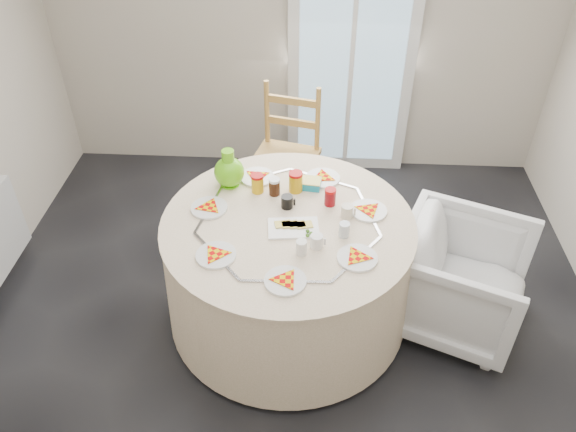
# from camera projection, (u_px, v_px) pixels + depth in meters

# --- Properties ---
(floor) EXTENTS (4.00, 4.00, 0.00)m
(floor) POSITION_uv_depth(u_px,v_px,m) (286.00, 334.00, 3.53)
(floor) COLOR black
(floor) RESTS_ON ground
(wall_back) EXTENTS (4.00, 0.02, 2.60)m
(wall_back) POSITION_uv_depth(u_px,v_px,m) (302.00, 16.00, 4.27)
(wall_back) COLOR #BCB5A3
(wall_back) RESTS_ON floor
(glass_door) EXTENTS (1.00, 0.08, 2.10)m
(glass_door) POSITION_uv_depth(u_px,v_px,m) (352.00, 52.00, 4.37)
(glass_door) COLOR silver
(glass_door) RESTS_ON floor
(table) EXTENTS (1.51, 1.51, 0.76)m
(table) POSITION_uv_depth(u_px,v_px,m) (288.00, 270.00, 3.44)
(table) COLOR #FCDEC3
(table) RESTS_ON floor
(wooden_chair) EXTENTS (0.55, 0.53, 1.03)m
(wooden_chair) POSITION_uv_depth(u_px,v_px,m) (285.00, 162.00, 4.20)
(wooden_chair) COLOR #A37A44
(wooden_chair) RESTS_ON floor
(armchair) EXTENTS (0.93, 0.95, 0.77)m
(armchair) POSITION_uv_depth(u_px,v_px,m) (462.00, 275.00, 3.39)
(armchair) COLOR white
(armchair) RESTS_ON floor
(place_settings) EXTENTS (1.44, 1.44, 0.02)m
(place_settings) POSITION_uv_depth(u_px,v_px,m) (288.00, 220.00, 3.20)
(place_settings) COLOR silver
(place_settings) RESTS_ON table
(jar_cluster) EXTENTS (0.56, 0.43, 0.15)m
(jar_cluster) POSITION_uv_depth(u_px,v_px,m) (292.00, 189.00, 3.34)
(jar_cluster) COLOR #A97127
(jar_cluster) RESTS_ON table
(butter_tub) EXTENTS (0.15, 0.12, 0.06)m
(butter_tub) POSITION_uv_depth(u_px,v_px,m) (309.00, 183.00, 3.45)
(butter_tub) COLOR #128CAF
(butter_tub) RESTS_ON table
(green_pitcher) EXTENTS (0.25, 0.25, 0.24)m
(green_pitcher) POSITION_uv_depth(u_px,v_px,m) (229.00, 169.00, 3.42)
(green_pitcher) COLOR #5EC912
(green_pitcher) RESTS_ON table
(cheese_platter) EXTENTS (0.30, 0.21, 0.04)m
(cheese_platter) POSITION_uv_depth(u_px,v_px,m) (293.00, 227.00, 3.15)
(cheese_platter) COLOR white
(cheese_platter) RESTS_ON table
(mugs_glasses) EXTENTS (0.61, 0.61, 0.10)m
(mugs_glasses) POSITION_uv_depth(u_px,v_px,m) (317.00, 214.00, 3.18)
(mugs_glasses) COLOR #A9A2A1
(mugs_glasses) RESTS_ON table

